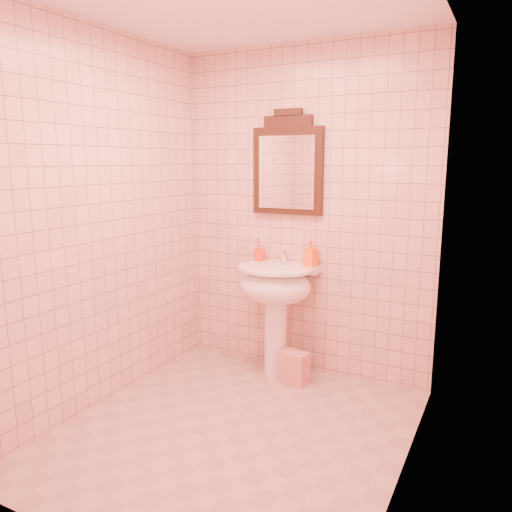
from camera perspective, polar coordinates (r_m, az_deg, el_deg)
The scene contains 8 objects.
floor at distance 3.27m, azimuth -2.51°, elevation -19.41°, with size 2.20×2.20×0.00m, color tan.
back_wall at distance 3.84m, azimuth 5.55°, elevation 4.83°, with size 2.00×0.02×2.50m, color beige.
pedestal_sink at distance 3.79m, azimuth 2.23°, elevation -4.25°, with size 0.58×0.58×0.86m.
faucet at distance 3.86m, azimuth 3.12°, elevation -0.07°, with size 0.04×0.16×0.11m.
mirror at distance 3.85m, azimuth 3.63°, elevation 10.19°, with size 0.56×0.06×0.79m.
toothbrush_cup at distance 3.97m, azimuth 0.40°, elevation 0.19°, with size 0.08×0.08×0.19m.
soap_dispenser at distance 3.77m, azimuth 6.26°, elevation 0.27°, with size 0.09×0.09×0.20m, color orange.
towel at distance 3.83m, azimuth 4.38°, elevation -12.63°, with size 0.20×0.14×0.25m, color pink.
Camera 1 is at (1.42, -2.45, 1.65)m, focal length 35.00 mm.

